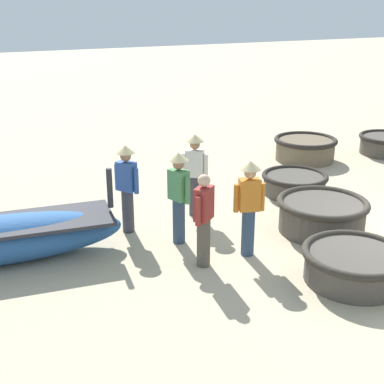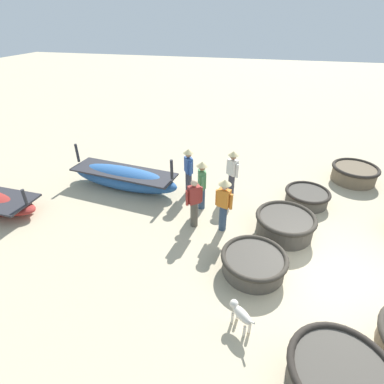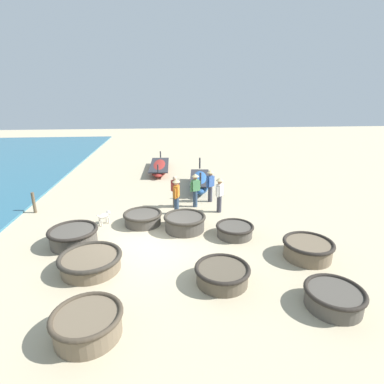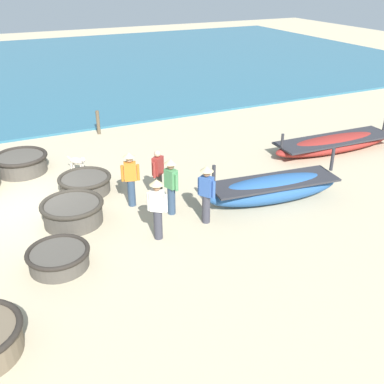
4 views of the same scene
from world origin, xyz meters
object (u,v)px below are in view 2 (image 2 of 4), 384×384
coracle_far_right (307,196)px  coracle_front_left (340,378)px  fisherman_standing_left (202,182)px  dog (240,314)px  coracle_center (354,173)px  fisherman_by_coracle (224,202)px  coracle_front_right (285,224)px  fisherman_standing_right (194,202)px  fisherman_hauling (189,168)px  coracle_nearest (254,263)px  long_boat_white_hull (124,178)px  fisherman_with_hat (232,171)px

coracle_far_right → coracle_front_left: (-6.03, -0.09, 0.09)m
fisherman_standing_left → dog: size_ratio=3.06×
coracle_center → fisherman_by_coracle: (-4.19, 4.34, 0.63)m
coracle_front_right → coracle_center: bearing=-33.2°
fisherman_standing_right → fisherman_standing_left: 0.99m
fisherman_hauling → fisherman_by_coracle: size_ratio=1.00×
coracle_nearest → fisherman_by_coracle: fisherman_by_coracle is taller
long_boat_white_hull → fisherman_with_hat: bearing=-83.7°
coracle_front_right → fisherman_with_hat: bearing=45.8°
coracle_front_right → fisherman_by_coracle: (-0.24, 1.76, 0.62)m
fisherman_standing_right → fisherman_hauling: bearing=19.7°
dog → coracle_front_left: bearing=-115.0°
coracle_center → fisherman_with_hat: (-2.20, 4.37, 0.63)m
coracle_center → dog: bearing=154.5°
coracle_front_right → fisherman_by_coracle: size_ratio=1.02×
coracle_nearest → coracle_front_right: (1.73, -0.75, 0.06)m
coracle_nearest → fisherman_by_coracle: (1.48, 1.01, 0.67)m
long_boat_white_hull → fisherman_standing_right: fisherman_standing_right is taller
fisherman_hauling → fisherman_standing_left: (-0.84, -0.66, 0.00)m
fisherman_hauling → coracle_nearest: bearing=-142.4°
coracle_far_right → fisherman_standing_left: (-1.18, 3.36, 0.70)m
coracle_front_left → fisherman_with_hat: 6.47m
fisherman_hauling → fisherman_by_coracle: same height
dog → coracle_far_right: bearing=-17.5°
long_boat_white_hull → fisherman_by_coracle: (-1.56, -3.87, 0.55)m
fisherman_standing_left → fisherman_with_hat: (1.03, -0.82, 0.00)m
coracle_front_left → fisherman_standing_left: (4.85, 3.45, 0.62)m
coracle_center → coracle_front_right: coracle_front_right is taller
coracle_front_right → dog: bearing=164.9°
coracle_center → long_boat_white_hull: (-2.62, 8.21, 0.08)m
coracle_nearest → dog: dog is taller
coracle_front_left → long_boat_white_hull: long_boat_white_hull is taller
coracle_front_left → fisherman_by_coracle: bearing=33.7°
long_boat_white_hull → fisherman_by_coracle: bearing=-112.0°
coracle_far_right → fisherman_standing_left: 3.63m
coracle_front_left → fisherman_standing_right: fisherman_standing_right is taller
fisherman_with_hat → coracle_front_left: bearing=-155.9°
coracle_nearest → fisherman_by_coracle: bearing=34.3°
fisherman_by_coracle → long_boat_white_hull: bearing=68.0°
fisherman_hauling → fisherman_with_hat: 1.49m
long_boat_white_hull → fisherman_hauling: 2.44m
coracle_center → coracle_far_right: coracle_center is taller
coracle_front_left → fisherman_standing_right: 5.21m
long_boat_white_hull → fisherman_with_hat: (0.42, -3.84, 0.55)m
coracle_center → fisherman_standing_left: fisherman_standing_left is taller
coracle_center → coracle_nearest: size_ratio=1.03×
fisherman_by_coracle → dog: 3.26m
coracle_far_right → long_boat_white_hull: (-0.56, 6.38, 0.15)m
coracle_front_left → coracle_far_right: bearing=0.8°
long_boat_white_hull → coracle_center: bearing=-72.3°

